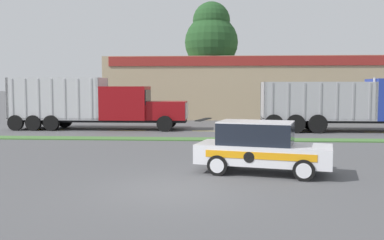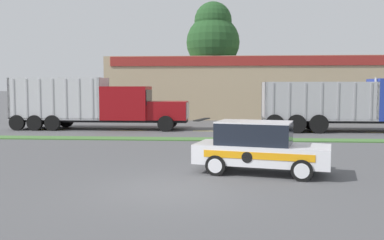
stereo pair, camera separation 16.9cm
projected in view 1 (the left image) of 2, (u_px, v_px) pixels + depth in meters
ground_plane at (174, 190)px, 11.65m from camera, size 600.00×600.00×0.00m
grass_verge at (197, 139)px, 22.83m from camera, size 120.00×1.25×0.06m
centre_line_2 at (47, 130)px, 28.12m from camera, size 2.40×0.14×0.01m
centre_line_3 at (128, 130)px, 27.75m from camera, size 2.40×0.14×0.01m
centre_line_4 at (211, 131)px, 27.38m from camera, size 2.40×0.14×0.01m
centre_line_5 at (296, 132)px, 27.02m from camera, size 2.40×0.14×0.01m
centre_line_6 at (384, 132)px, 26.65m from camera, size 2.40×0.14×0.01m
dump_truck_lead at (110, 106)px, 28.37m from camera, size 11.66×2.70×3.42m
dump_truck_mid at (382, 105)px, 26.89m from camera, size 12.62×2.82×3.39m
rally_car at (261, 147)px, 13.89m from camera, size 4.56×2.68×1.73m
store_building_backdrop at (242, 88)px, 41.77m from camera, size 24.37×12.10×5.45m
tree_behind_left at (211, 38)px, 37.58m from camera, size 4.68×4.68×10.28m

